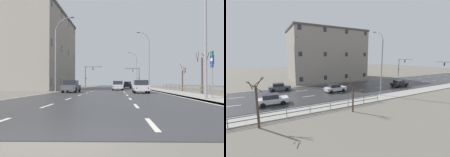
# 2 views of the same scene
# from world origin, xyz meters

# --- Properties ---
(ground_plane) EXTENTS (160.00, 160.00, 0.12)m
(ground_plane) POSITION_xyz_m (0.00, 48.00, -0.06)
(ground_plane) COLOR #666056
(road_asphalt_strip) EXTENTS (14.00, 120.00, 0.03)m
(road_asphalt_strip) POSITION_xyz_m (0.00, 60.00, 0.01)
(road_asphalt_strip) COLOR #303033
(road_asphalt_strip) RESTS_ON ground
(sidewalk_right) EXTENTS (3.00, 120.00, 0.12)m
(sidewalk_right) POSITION_xyz_m (8.43, 60.00, 0.06)
(sidewalk_right) COLOR gray
(sidewalk_right) RESTS_ON ground
(guardrail) EXTENTS (0.07, 34.51, 1.00)m
(guardrail) POSITION_xyz_m (9.85, 20.43, 0.71)
(guardrail) COLOR #515459
(guardrail) RESTS_ON ground
(street_lamp_midground) EXTENTS (2.42, 0.24, 11.18)m
(street_lamp_midground) POSITION_xyz_m (7.46, 40.37, 5.48)
(street_lamp_midground) COLOR slate
(street_lamp_midground) RESTS_ON ground
(street_lamp_left_bank) EXTENTS (2.81, 0.24, 10.93)m
(street_lamp_left_bank) POSITION_xyz_m (-7.41, 28.91, 5.32)
(street_lamp_left_bank) COLOR slate
(street_lamp_left_bank) RESTS_ON ground
(traffic_signal_right) EXTENTS (4.16, 0.36, 5.75)m
(traffic_signal_right) POSITION_xyz_m (7.18, 63.14, 3.73)
(traffic_signal_right) COLOR #38383A
(traffic_signal_right) RESTS_ON ground
(traffic_signal_left) EXTENTS (5.11, 0.36, 6.26)m
(traffic_signal_left) POSITION_xyz_m (-7.00, 63.39, 4.11)
(traffic_signal_left) COLOR #38383A
(traffic_signal_left) RESTS_ON ground
(car_distant) EXTENTS (1.90, 4.13, 1.57)m
(car_distant) POSITION_xyz_m (-4.52, 25.00, 0.80)
(car_distant) COLOR #474C51
(car_distant) RESTS_ON ground
(car_near_left) EXTENTS (1.86, 4.11, 1.57)m
(car_near_left) POSITION_xyz_m (4.21, 23.25, 0.80)
(car_near_left) COLOR #B7B7BC
(car_near_left) RESTS_ON ground
(car_far_right) EXTENTS (1.90, 4.13, 1.57)m
(car_far_right) POSITION_xyz_m (3.82, 49.73, 0.80)
(car_far_right) COLOR black
(car_far_right) RESTS_ON ground
(car_near_right) EXTENTS (1.89, 4.13, 1.57)m
(car_near_right) POSITION_xyz_m (1.49, 34.52, 0.80)
(car_near_right) COLOR #B7B7BC
(car_near_right) RESTS_ON ground
(brick_building) EXTENTS (13.84, 21.80, 14.63)m
(brick_building) POSITION_xyz_m (-15.39, 39.86, 7.33)
(brick_building) COLOR gray
(brick_building) RESTS_ON ground
(bare_tree_near) EXTENTS (1.38, 1.41, 4.91)m
(bare_tree_near) POSITION_xyz_m (10.99, 21.71, 2.37)
(bare_tree_near) COLOR #423328
(bare_tree_near) RESTS_ON ground
(bare_tree_mid) EXTENTS (1.08, 1.16, 4.32)m
(bare_tree_mid) POSITION_xyz_m (11.68, 31.90, 1.82)
(bare_tree_mid) COLOR #423328
(bare_tree_mid) RESTS_ON ground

